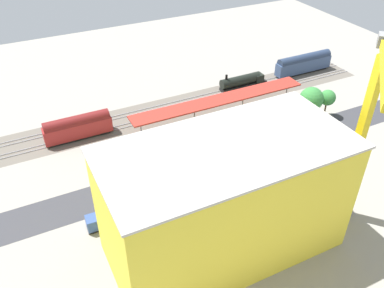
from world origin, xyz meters
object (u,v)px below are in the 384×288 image
object	(u,v)px
construction_building	(225,201)
street_tree_2	(152,148)
box_truck_1	(113,217)
box_truck_2	(205,187)
platform_canopy_near	(220,100)
parked_car_5	(154,190)
parked_car_0	(279,152)
street_tree_0	(291,108)
box_truck_0	(183,190)
parked_car_1	(258,157)
traffic_light	(166,177)
street_tree_1	(328,98)
passenger_coach	(304,63)
street_tree_4	(311,99)
parked_car_3	(208,173)
freight_coach_far	(78,127)
parked_car_2	(235,164)
tower_crane	(363,131)
street_tree_3	(191,136)
parked_car_4	(179,180)
locomotive	(244,81)

from	to	relation	value
construction_building	street_tree_2	world-z (taller)	construction_building
box_truck_1	box_truck_2	bearing A→B (deg)	179.02
platform_canopy_near	parked_car_5	world-z (taller)	platform_canopy_near
parked_car_0	street_tree_0	bearing A→B (deg)	-136.53
parked_car_5	box_truck_0	xyz separation A→B (m)	(-4.97, 3.42, 0.91)
parked_car_0	parked_car_5	world-z (taller)	parked_car_0
street_tree_2	box_truck_2	bearing A→B (deg)	114.28
parked_car_1	traffic_light	distance (m)	23.26
box_truck_0	street_tree_1	bearing A→B (deg)	-166.04
passenger_coach	box_truck_2	distance (m)	65.79
street_tree_4	parked_car_3	bearing A→B (deg)	14.57
street_tree_1	freight_coach_far	bearing A→B (deg)	-16.81
platform_canopy_near	construction_building	world-z (taller)	construction_building
parked_car_1	street_tree_4	size ratio (longest dim) A/B	0.47
parked_car_2	street_tree_4	xyz separation A→B (m)	(-28.08, -9.08, 5.15)
freight_coach_far	construction_building	xyz separation A→B (m)	(-14.65, 45.09, 7.41)
platform_canopy_near	parked_car_3	bearing A→B (deg)	55.34
parked_car_2	street_tree_2	bearing A→B (deg)	-28.10
tower_crane	box_truck_0	size ratio (longest dim) A/B	4.04
box_truck_2	street_tree_3	xyz separation A→B (m)	(-3.59, -13.62, 3.24)
parked_car_3	box_truck_0	distance (m)	8.44
parked_car_1	parked_car_4	distance (m)	19.54
platform_canopy_near	street_tree_3	world-z (taller)	street_tree_3
locomotive	box_truck_1	bearing A→B (deg)	35.11
platform_canopy_near	parked_car_2	size ratio (longest dim) A/B	12.28
box_truck_0	street_tree_2	size ratio (longest dim) A/B	1.23
parked_car_5	street_tree_2	size ratio (longest dim) A/B	0.60
parked_car_5	parked_car_1	bearing A→B (deg)	179.57
parked_car_4	street_tree_4	xyz separation A→B (m)	(-41.56, -8.54, 5.11)
parked_car_3	parked_car_4	size ratio (longest dim) A/B	0.90
freight_coach_far	traffic_light	size ratio (longest dim) A/B	2.70
street_tree_2	box_truck_1	bearing A→B (deg)	44.23
parked_car_4	street_tree_0	bearing A→B (deg)	-166.44
street_tree_1	traffic_light	world-z (taller)	street_tree_1
street_tree_2	parked_car_3	bearing A→B (deg)	137.57
parked_car_4	street_tree_1	distance (m)	47.38
street_tree_1	street_tree_4	size ratio (longest dim) A/B	0.83
platform_canopy_near	box_truck_1	distance (m)	45.94
parked_car_1	parked_car_4	size ratio (longest dim) A/B	0.88
construction_building	tower_crane	xyz separation A→B (m)	(-23.34, 4.00, 9.31)
box_truck_2	street_tree_0	bearing A→B (deg)	-156.49
street_tree_1	traffic_light	xyz separation A→B (m)	(49.98, 9.36, -1.29)
traffic_light	street_tree_3	bearing A→B (deg)	-137.21
freight_coach_far	parked_car_2	distance (m)	39.08
freight_coach_far	street_tree_1	bearing A→B (deg)	163.19
parked_car_1	parked_car_5	distance (m)	25.39
parked_car_0	street_tree_4	distance (m)	19.56
locomotive	parked_car_2	size ratio (longest dim) A/B	3.77
parked_car_3	street_tree_3	bearing A→B (deg)	-91.94
street_tree_0	street_tree_4	xyz separation A→B (m)	(-6.19, -0.01, 1.22)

